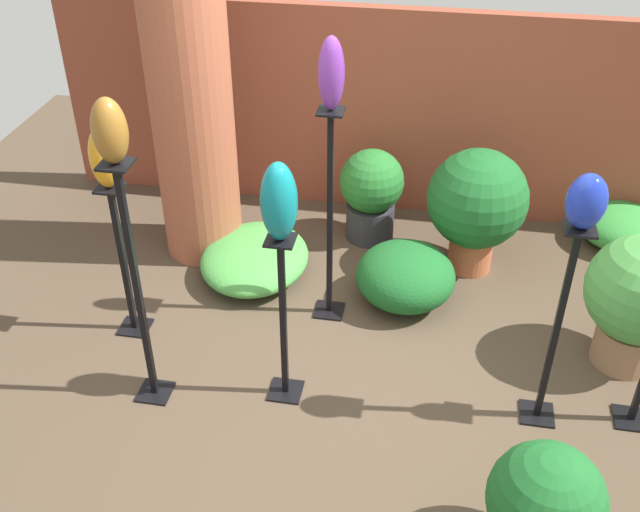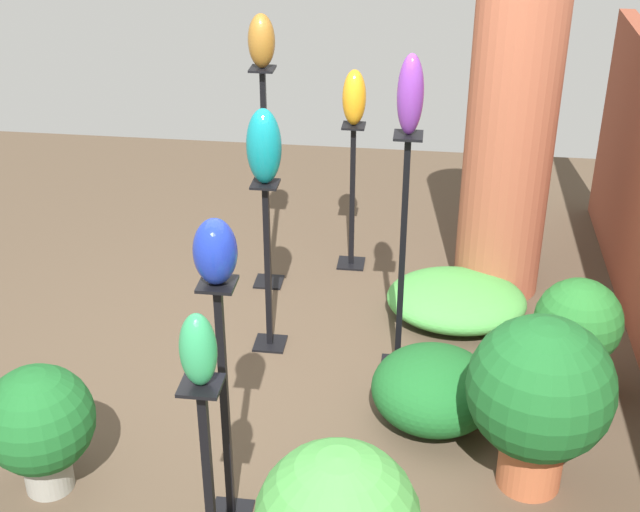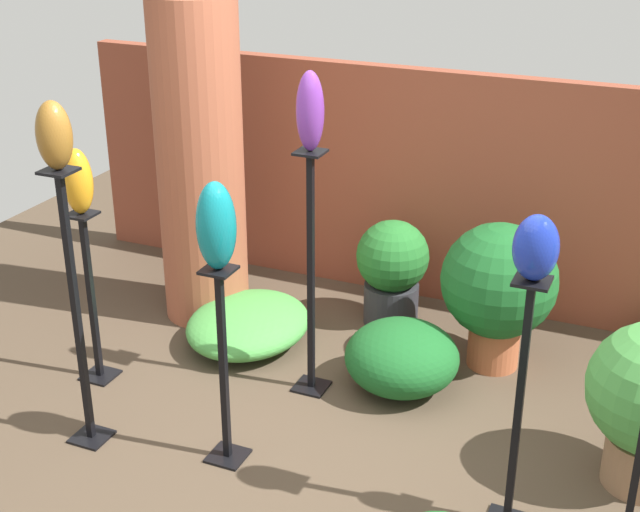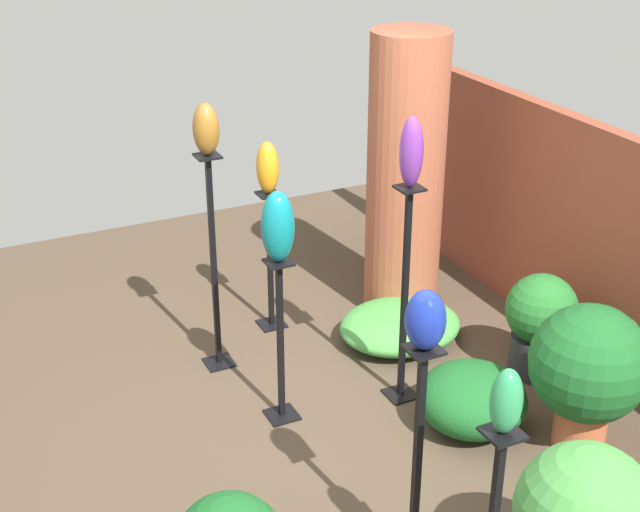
% 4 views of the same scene
% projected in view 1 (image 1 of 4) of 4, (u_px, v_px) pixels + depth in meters
% --- Properties ---
extents(ground_plane, '(8.00, 8.00, 0.00)m').
position_uv_depth(ground_plane, '(357.00, 386.00, 4.67)').
color(ground_plane, '#4C3D2D').
extents(brick_wall_back, '(5.60, 0.12, 1.69)m').
position_uv_depth(brick_wall_back, '(398.00, 114.00, 6.01)').
color(brick_wall_back, brown).
rests_on(brick_wall_back, ground).
extents(brick_pillar, '(0.59, 0.59, 2.23)m').
position_uv_depth(brick_pillar, '(193.00, 116.00, 5.33)').
color(brick_pillar, '#9E5138').
rests_on(brick_pillar, ground).
extents(pedestal_violet, '(0.20, 0.20, 1.52)m').
position_uv_depth(pedestal_violet, '(330.00, 227.00, 4.88)').
color(pedestal_violet, black).
rests_on(pedestal_violet, ground).
extents(pedestal_cobalt, '(0.20, 0.20, 1.33)m').
position_uv_depth(pedestal_cobalt, '(555.00, 337.00, 4.12)').
color(pedestal_cobalt, black).
rests_on(pedestal_cobalt, ground).
extents(pedestal_teal, '(0.20, 0.20, 1.14)m').
position_uv_depth(pedestal_teal, '(284.00, 328.00, 4.33)').
color(pedestal_teal, black).
rests_on(pedestal_teal, ground).
extents(pedestal_bronze, '(0.20, 0.20, 1.59)m').
position_uv_depth(pedestal_bronze, '(139.00, 298.00, 4.20)').
color(pedestal_bronze, black).
rests_on(pedestal_bronze, ground).
extents(pedestal_amber, '(0.20, 0.20, 1.11)m').
position_uv_depth(pedestal_amber, '(124.00, 268.00, 4.84)').
color(pedestal_amber, black).
rests_on(pedestal_amber, ground).
extents(art_vase_violet, '(0.16, 0.14, 0.45)m').
position_uv_depth(art_vase_violet, '(331.00, 74.00, 4.28)').
color(art_vase_violet, '#6B2D8C').
rests_on(art_vase_violet, pedestal_violet).
extents(art_vase_cobalt, '(0.20, 0.19, 0.30)m').
position_uv_depth(art_vase_cobalt, '(587.00, 202.00, 3.63)').
color(art_vase_cobalt, '#192D9E').
rests_on(art_vase_cobalt, pedestal_cobalt).
extents(art_vase_teal, '(0.20, 0.21, 0.46)m').
position_uv_depth(art_vase_teal, '(279.00, 202.00, 3.85)').
color(art_vase_teal, '#0F727A').
rests_on(art_vase_teal, pedestal_teal).
extents(art_vase_bronze, '(0.18, 0.17, 0.35)m').
position_uv_depth(art_vase_bronze, '(110.00, 131.00, 3.62)').
color(art_vase_bronze, brown).
rests_on(art_vase_bronze, pedestal_bronze).
extents(art_vase_amber, '(0.18, 0.16, 0.39)m').
position_uv_depth(art_vase_amber, '(104.00, 158.00, 4.39)').
color(art_vase_amber, orange).
rests_on(art_vase_amber, pedestal_amber).
extents(potted_plant_walkway_edge, '(0.73, 0.73, 0.97)m').
position_uv_depth(potted_plant_walkway_edge, '(477.00, 203.00, 5.41)').
color(potted_plant_walkway_edge, '#B25B38').
rests_on(potted_plant_walkway_edge, ground).
extents(potted_plant_front_right, '(0.69, 0.69, 0.92)m').
position_uv_depth(potted_plant_front_right, '(640.00, 297.00, 4.57)').
color(potted_plant_front_right, '#936B4C').
rests_on(potted_plant_front_right, ground).
extents(potted_plant_front_left, '(0.56, 0.56, 0.71)m').
position_uv_depth(potted_plant_front_left, '(545.00, 503.00, 3.47)').
color(potted_plant_front_left, gray).
rests_on(potted_plant_front_left, ground).
extents(potted_plant_mid_left, '(0.50, 0.50, 0.76)m').
position_uv_depth(potted_plant_mid_left, '(371.00, 191.00, 5.84)').
color(potted_plant_mid_left, '#2D2D33').
rests_on(potted_plant_mid_left, ground).
extents(foliage_bed_east, '(0.80, 0.94, 0.27)m').
position_uv_depth(foliage_bed_east, '(255.00, 258.00, 5.59)').
color(foliage_bed_east, '#479942').
rests_on(foliage_bed_east, ground).
extents(foliage_bed_west, '(0.67, 0.66, 0.31)m').
position_uv_depth(foliage_bed_west, '(622.00, 226.00, 5.92)').
color(foliage_bed_west, '#338C38').
rests_on(foliage_bed_west, ground).
extents(foliage_bed_center, '(0.70, 0.70, 0.43)m').
position_uv_depth(foliage_bed_center, '(405.00, 276.00, 5.27)').
color(foliage_bed_center, '#195923').
rests_on(foliage_bed_center, ground).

